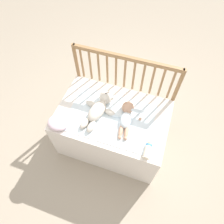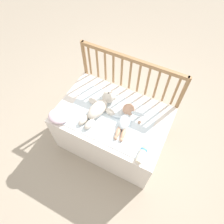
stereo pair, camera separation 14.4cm
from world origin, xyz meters
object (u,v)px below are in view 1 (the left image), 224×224
(baby, at_px, (126,116))
(baby_bottle, at_px, (148,150))
(teddy_bear, at_px, (99,108))
(small_pillow, at_px, (58,123))

(baby, xyz_separation_m, baby_bottle, (0.26, -0.26, -0.02))
(teddy_bear, xyz_separation_m, small_pillow, (-0.30, -0.26, -0.02))
(small_pillow, bearing_deg, baby_bottle, 0.24)
(small_pillow, distance_m, baby_bottle, 0.82)
(baby_bottle, bearing_deg, teddy_bear, 154.30)
(small_pillow, relative_size, baby_bottle, 1.25)
(baby, relative_size, baby_bottle, 2.38)
(baby_bottle, bearing_deg, baby, 135.49)
(teddy_bear, bearing_deg, baby_bottle, -25.70)
(baby, distance_m, small_pillow, 0.62)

